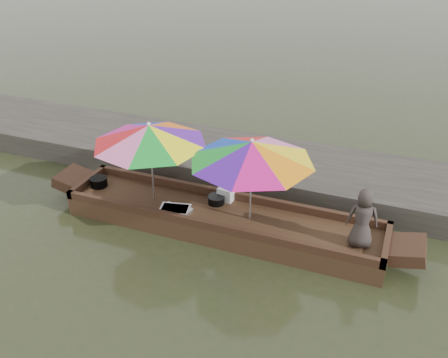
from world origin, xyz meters
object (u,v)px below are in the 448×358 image
(umbrella_stern, at_px, (251,181))
(tray_crayfish, at_px, (175,210))
(vendor, at_px, (363,218))
(boat_hull, at_px, (222,221))
(charcoal_grill, at_px, (216,200))
(supply_bag, at_px, (226,194))
(umbrella_bow, at_px, (152,162))
(tray_scallop, at_px, (175,211))
(cooking_pot, at_px, (99,182))

(umbrella_stern, bearing_deg, tray_crayfish, -167.83)
(umbrella_stern, bearing_deg, vendor, -2.40)
(boat_hull, xyz_separation_m, charcoal_grill, (-0.22, 0.27, 0.25))
(boat_hull, bearing_deg, tray_crayfish, -160.31)
(boat_hull, relative_size, charcoal_grill, 19.24)
(tray_crayfish, relative_size, supply_bag, 1.92)
(boat_hull, relative_size, umbrella_bow, 2.81)
(tray_crayfish, xyz_separation_m, charcoal_grill, (0.58, 0.56, 0.03))
(supply_bag, bearing_deg, umbrella_stern, -35.75)
(umbrella_bow, distance_m, umbrella_stern, 1.90)
(boat_hull, distance_m, umbrella_bow, 1.67)
(boat_hull, height_order, supply_bag, supply_bag)
(tray_scallop, relative_size, charcoal_grill, 1.78)
(supply_bag, bearing_deg, tray_crayfish, -133.62)
(tray_scallop, distance_m, vendor, 3.26)
(cooking_pot, relative_size, tray_scallop, 0.62)
(boat_hull, distance_m, charcoal_grill, 0.43)
(tray_scallop, height_order, umbrella_stern, umbrella_stern)
(supply_bag, relative_size, umbrella_stern, 0.13)
(tray_crayfish, distance_m, umbrella_bow, 0.97)
(umbrella_bow, bearing_deg, charcoal_grill, 13.43)
(boat_hull, bearing_deg, supply_bag, 102.27)
(vendor, distance_m, umbrella_stern, 1.92)
(boat_hull, xyz_separation_m, umbrella_stern, (0.53, 0.00, 0.95))
(cooking_pot, xyz_separation_m, tray_crayfish, (1.83, -0.33, -0.04))
(vendor, xyz_separation_m, umbrella_stern, (-1.90, 0.08, 0.25))
(vendor, height_order, umbrella_bow, umbrella_bow)
(tray_scallop, bearing_deg, supply_bag, 46.70)
(umbrella_bow, bearing_deg, tray_crayfish, -26.50)
(vendor, bearing_deg, tray_crayfish, -5.57)
(cooking_pot, relative_size, umbrella_stern, 0.16)
(charcoal_grill, bearing_deg, vendor, -7.60)
(tray_scallop, bearing_deg, cooking_pot, 169.83)
(cooking_pot, distance_m, vendor, 5.08)
(tray_crayfish, height_order, supply_bag, supply_bag)
(vendor, relative_size, umbrella_stern, 0.49)
(tray_crayfish, height_order, tray_scallop, tray_crayfish)
(charcoal_grill, relative_size, umbrella_bow, 0.15)
(tray_crayfish, relative_size, umbrella_stern, 0.25)
(boat_hull, height_order, umbrella_stern, umbrella_stern)
(tray_scallop, height_order, vendor, vendor)
(boat_hull, height_order, charcoal_grill, charcoal_grill)
(tray_scallop, relative_size, umbrella_stern, 0.25)
(umbrella_bow, xyz_separation_m, umbrella_stern, (1.90, 0.00, 0.00))
(tray_scallop, bearing_deg, vendor, 3.66)
(tray_crayfish, bearing_deg, umbrella_bow, 153.50)
(cooking_pot, xyz_separation_m, tray_scallop, (1.84, -0.33, -0.06))
(tray_crayfish, distance_m, supply_bag, 1.02)
(tray_crayfish, xyz_separation_m, vendor, (3.23, 0.21, 0.48))
(charcoal_grill, bearing_deg, boat_hull, -50.71)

